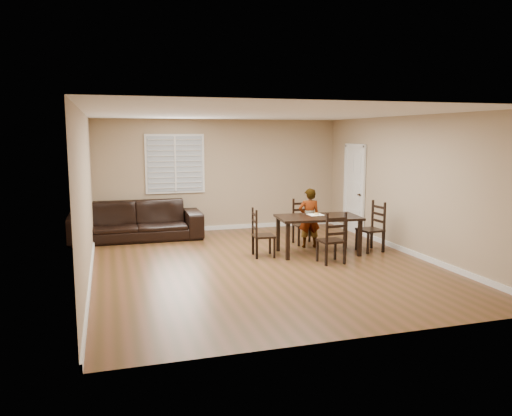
# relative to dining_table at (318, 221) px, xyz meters

# --- Properties ---
(ground) EXTENTS (7.00, 7.00, 0.00)m
(ground) POSITION_rel_dining_table_xyz_m (-1.28, -0.47, -0.66)
(ground) COLOR brown
(ground) RESTS_ON ground
(room) EXTENTS (6.04, 7.04, 2.72)m
(room) POSITION_rel_dining_table_xyz_m (-1.25, -0.29, 1.14)
(room) COLOR tan
(room) RESTS_ON ground
(dining_table) EXTENTS (1.67, 1.03, 0.75)m
(dining_table) POSITION_rel_dining_table_xyz_m (0.00, 0.00, 0.00)
(dining_table) COLOR black
(dining_table) RESTS_ON ground
(chair_near) EXTENTS (0.45, 0.42, 0.97)m
(chair_near) POSITION_rel_dining_table_xyz_m (0.08, 1.02, -0.22)
(chair_near) COLOR black
(chair_near) RESTS_ON ground
(chair_far) EXTENTS (0.46, 0.43, 0.96)m
(chair_far) POSITION_rel_dining_table_xyz_m (-0.06, -0.84, -0.23)
(chair_far) COLOR black
(chair_far) RESTS_ON ground
(chair_left) EXTENTS (0.43, 0.45, 0.94)m
(chair_left) POSITION_rel_dining_table_xyz_m (-1.21, 0.10, -0.24)
(chair_left) COLOR black
(chair_left) RESTS_ON ground
(chair_right) EXTENTS (0.47, 0.50, 1.01)m
(chair_right) POSITION_rel_dining_table_xyz_m (1.22, -0.08, -0.20)
(chair_right) COLOR black
(chair_right) RESTS_ON ground
(child) EXTENTS (0.49, 0.37, 1.24)m
(child) POSITION_rel_dining_table_xyz_m (0.05, 0.58, -0.04)
(child) COLOR gray
(child) RESTS_ON ground
(napkin) EXTENTS (0.28, 0.28, 0.00)m
(napkin) POSITION_rel_dining_table_xyz_m (0.02, 0.18, 0.09)
(napkin) COLOR white
(napkin) RESTS_ON dining_table
(donut) EXTENTS (0.10, 0.10, 0.04)m
(donut) POSITION_rel_dining_table_xyz_m (0.04, 0.18, 0.11)
(donut) COLOR gold
(donut) RESTS_ON napkin
(sofa) EXTENTS (2.91, 1.17, 0.85)m
(sofa) POSITION_rel_dining_table_xyz_m (-3.35, 2.43, -0.24)
(sofa) COLOR black
(sofa) RESTS_ON ground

